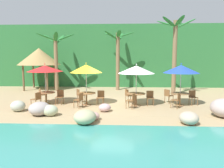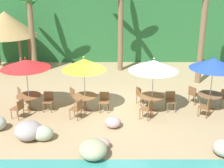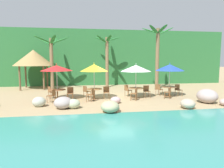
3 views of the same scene
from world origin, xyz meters
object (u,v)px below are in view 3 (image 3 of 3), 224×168
dining_table_red (57,91)px  chair_blue_seaward (178,89)px  chair_blue_inland (159,89)px  palm_tree_nearest (51,54)px  chair_red_seaward (70,92)px  chair_white_seaward (147,91)px  chair_red_left (52,95)px  chair_yellow_inland (86,91)px  umbrella_white (136,68)px  chair_red_inland (51,91)px  umbrella_red (57,68)px  dining_table_white (136,90)px  umbrella_yellow (94,68)px  palm_tree_second (107,54)px  dining_table_blue (169,88)px  chair_white_left (135,93)px  dining_table_yellow (94,91)px  umbrella_blue (170,68)px  chair_yellow_seaward (106,92)px  chair_white_inland (127,90)px  palm_tree_third (158,49)px  chair_blue_left (169,92)px  chair_yellow_left (91,94)px  palapa_hut (33,58)px

dining_table_red → chair_blue_seaward: size_ratio=1.26×
chair_blue_inland → palm_tree_nearest: (-8.58, 4.70, 2.76)m
chair_red_seaward → chair_white_seaward: size_ratio=1.00×
chair_red_left → chair_blue_inland: size_ratio=1.00×
dining_table_red → chair_yellow_inland: bearing=17.2°
chair_red_seaward → umbrella_white: bearing=-1.1°
chair_blue_seaward → chair_red_inland: bearing=177.9°
umbrella_red → dining_table_white: umbrella_red is taller
chair_white_seaward → chair_blue_seaward: 2.62m
umbrella_yellow → chair_blue_seaward: size_ratio=2.93×
chair_blue_seaward → palm_tree_nearest: palm_tree_nearest is taller
palm_tree_second → chair_yellow_inland: bearing=-112.3°
dining_table_blue → palm_tree_nearest: bearing=149.7°
chair_white_left → dining_table_yellow: bearing=163.2°
chair_blue_seaward → chair_blue_inland: same height
chair_white_seaward → umbrella_blue: size_ratio=0.34×
dining_table_white → chair_white_seaward: size_ratio=1.26×
umbrella_red → chair_red_seaward: size_ratio=2.88×
chair_white_left → dining_table_blue: chair_white_left is taller
chair_yellow_seaward → chair_blue_seaward: size_ratio=1.00×
dining_table_red → chair_white_inland: 5.09m
umbrella_red → chair_yellow_seaward: umbrella_red is taller
chair_blue_inland → palm_tree_third: bearing=71.2°
dining_table_blue → chair_white_seaward: bearing=-177.8°
chair_yellow_inland → palm_tree_second: bearing=67.7°
umbrella_red → chair_yellow_seaward: (3.36, -0.03, -1.68)m
umbrella_yellow → chair_yellow_inland: 1.89m
umbrella_white → chair_blue_seaward: (3.45, 0.39, -1.64)m
dining_table_yellow → chair_blue_inland: chair_blue_inland is taller
chair_red_left → chair_white_left: size_ratio=1.00×
chair_red_inland → chair_yellow_inland: same height
dining_table_yellow → dining_table_white: (2.98, -0.01, 0.00)m
chair_blue_left → umbrella_white: bearing=165.2°
chair_red_left → chair_red_seaward: bearing=37.8°
umbrella_white → chair_yellow_left: bearing=-166.0°
chair_red_seaward → dining_table_white: (4.63, -0.09, 0.10)m
chair_red_inland → chair_white_seaward: size_ratio=1.00×
palm_tree_nearest → chair_red_inland: bearing=-83.8°
umbrella_blue → palm_tree_second: palm_tree_second is taller
dining_table_red → chair_blue_inland: 7.58m
chair_blue_inland → chair_red_inland: bearing=-179.4°
chair_white_inland → palm_tree_nearest: 8.21m
umbrella_white → palm_tree_nearest: palm_tree_nearest is taller
umbrella_yellow → chair_yellow_inland: umbrella_yellow is taller
chair_yellow_seaward → dining_table_white: 2.13m
chair_white_seaward → chair_white_inland: (-1.30, 0.62, 0.00)m
dining_table_yellow → umbrella_red: bearing=178.9°
chair_yellow_left → chair_white_seaward: (4.09, 0.91, 0.00)m
palapa_hut → umbrella_white: bearing=-36.8°
chair_red_inland → chair_yellow_seaward: same height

